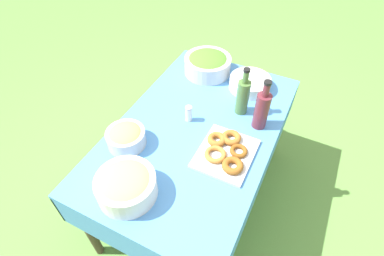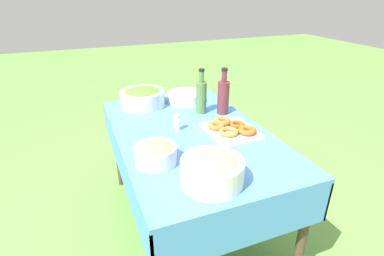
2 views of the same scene
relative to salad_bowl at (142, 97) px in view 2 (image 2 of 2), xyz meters
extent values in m
plane|color=#609342|center=(0.52, 0.17, -0.78)|extent=(14.00, 14.00, 0.00)
cube|color=#4C8CD1|center=(0.52, 0.17, -0.08)|extent=(1.39, 0.86, 0.02)
cube|color=#4C8CD1|center=(0.52, -0.26, -0.20)|extent=(1.39, 0.01, 0.22)
cube|color=#4C8CD1|center=(0.52, 0.59, -0.20)|extent=(1.39, 0.01, 0.22)
cube|color=#4C8CD1|center=(-0.17, 0.17, -0.20)|extent=(0.01, 0.86, 0.22)
cube|color=#4C8CD1|center=(1.21, 0.17, -0.20)|extent=(0.01, 0.86, 0.22)
cylinder|color=#473828|center=(-0.12, -0.20, -0.44)|extent=(0.05, 0.05, 0.69)
cylinder|color=#473828|center=(-0.12, 0.54, -0.44)|extent=(0.05, 0.05, 0.69)
cylinder|color=#473828|center=(1.15, 0.54, -0.44)|extent=(0.05, 0.05, 0.69)
cylinder|color=silver|center=(0.00, 0.00, -0.01)|extent=(0.31, 0.31, 0.11)
ellipsoid|color=#51892D|center=(0.00, 0.00, 0.03)|extent=(0.27, 0.27, 0.07)
cylinder|color=white|center=(1.04, 0.06, -0.01)|extent=(0.28, 0.28, 0.11)
ellipsoid|color=tan|center=(1.04, 0.06, 0.03)|extent=(0.24, 0.24, 0.07)
cube|color=silver|center=(0.62, 0.39, -0.06)|extent=(0.32, 0.28, 0.02)
torus|color=#93561E|center=(0.69, 0.45, -0.04)|extent=(0.14, 0.14, 0.03)
torus|color=brown|center=(0.59, 0.44, -0.04)|extent=(0.13, 0.13, 0.02)
torus|color=#A36628|center=(0.57, 0.31, -0.04)|extent=(0.12, 0.12, 0.03)
torus|color=#B27533|center=(0.66, 0.34, -0.04)|extent=(0.16, 0.16, 0.03)
torus|color=#A36628|center=(0.52, 0.38, -0.04)|extent=(0.13, 0.13, 0.03)
cylinder|color=white|center=(0.03, 0.31, -0.06)|extent=(0.26, 0.26, 0.01)
cylinder|color=white|center=(0.03, 0.31, -0.05)|extent=(0.26, 0.26, 0.01)
cylinder|color=white|center=(0.03, 0.31, -0.04)|extent=(0.26, 0.26, 0.01)
cylinder|color=white|center=(0.03, 0.31, -0.03)|extent=(0.26, 0.26, 0.01)
cylinder|color=white|center=(0.03, 0.31, -0.02)|extent=(0.26, 0.26, 0.01)
cylinder|color=white|center=(0.03, 0.31, 0.00)|extent=(0.26, 0.26, 0.01)
cylinder|color=#4C7238|center=(0.27, 0.34, 0.04)|extent=(0.07, 0.07, 0.21)
cylinder|color=#4C7238|center=(0.27, 0.34, 0.18)|extent=(0.03, 0.03, 0.07)
cylinder|color=black|center=(0.27, 0.34, 0.23)|extent=(0.04, 0.04, 0.02)
cylinder|color=maroon|center=(0.34, 0.47, 0.04)|extent=(0.08, 0.08, 0.22)
cylinder|color=maroon|center=(0.34, 0.47, 0.19)|extent=(0.04, 0.04, 0.08)
cylinder|color=black|center=(0.34, 0.47, 0.23)|extent=(0.04, 0.04, 0.02)
cylinder|color=silver|center=(0.78, -0.12, -0.03)|extent=(0.21, 0.21, 0.09)
ellipsoid|color=tan|center=(0.78, -0.12, 0.00)|extent=(0.18, 0.18, 0.07)
cylinder|color=white|center=(0.47, 0.10, -0.03)|extent=(0.04, 0.04, 0.09)
cylinder|color=silver|center=(0.47, 0.10, 0.03)|extent=(0.04, 0.04, 0.01)
camera|label=1|loc=(1.57, 0.66, 1.15)|focal=28.00mm
camera|label=2|loc=(2.01, -0.42, 0.72)|focal=28.00mm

